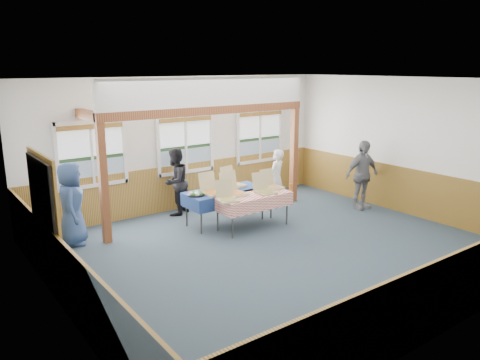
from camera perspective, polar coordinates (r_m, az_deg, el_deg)
name	(u,v)px	position (r m, az deg, el deg)	size (l,w,h in m)	color
floor	(277,249)	(9.13, 4.58, -8.42)	(8.00, 8.00, 0.00)	#283641
ceiling	(281,80)	(8.46, 5.00, 12.10)	(8.00, 8.00, 0.00)	white
wall_back	(185,143)	(11.47, -6.76, 4.44)	(8.00, 8.00, 0.00)	silver
wall_front	(462,216)	(6.52, 25.40, -3.99)	(8.00, 8.00, 0.00)	silver
wall_left	(55,205)	(6.81, -21.62, -2.89)	(8.00, 8.00, 0.00)	silver
wall_right	(409,147)	(11.63, 19.89, 3.84)	(8.00, 8.00, 0.00)	silver
wainscot_back	(186,185)	(11.67, -6.56, -0.67)	(7.98, 0.05, 1.10)	brown
wainscot_front	(451,292)	(6.90, 24.30, -12.29)	(7.98, 0.05, 1.10)	brown
wainscot_left	(64,276)	(7.17, -20.68, -10.94)	(0.05, 6.98, 1.10)	brown
wainscot_right	(404,190)	(11.82, 19.41, -1.18)	(0.05, 6.98, 1.10)	brown
cased_opening	(45,225)	(7.82, -22.71, -5.14)	(0.06, 1.30, 2.10)	#2E2E2E
window_left	(92,150)	(10.50, -17.64, 3.46)	(1.56, 0.10, 1.46)	white
window_mid	(185,140)	(11.43, -6.66, 4.81)	(1.56, 0.10, 1.46)	white
window_right	(260,133)	(12.70, 2.42, 5.79)	(1.56, 0.10, 1.46)	white
post_left	(104,184)	(9.46, -16.30, -0.49)	(0.15, 0.15, 2.40)	#602B15
post_right	(294,156)	(12.05, 6.58, 2.96)	(0.15, 0.15, 2.40)	#602B15
cross_beam	(211,110)	(10.34, -3.57, 8.47)	(5.15, 0.18, 0.18)	#602B15
table_left	(225,193)	(10.38, -1.82, -1.54)	(1.85, 0.87, 0.76)	#2E2E2E
table_right	(253,197)	(10.06, 1.61, -2.08)	(1.81, 1.38, 0.76)	#2E2E2E
pizza_box_a	(213,191)	(10.05, -3.37, -1.34)	(0.42, 0.51, 0.44)	tan
pizza_box_b	(233,183)	(10.67, -0.80, -0.43)	(0.49, 0.56, 0.44)	tan
pizza_box_c	(227,198)	(9.52, -1.55, -2.20)	(0.45, 0.52, 0.40)	tan
pizza_box_d	(235,192)	(9.97, -0.67, -1.43)	(0.46, 0.55, 0.47)	tan
pizza_box_e	(265,190)	(10.12, 3.02, -1.25)	(0.43, 0.51, 0.42)	tan
pizza_box_f	(272,185)	(10.52, 3.93, -0.67)	(0.39, 0.47, 0.41)	tan
veggie_tray	(196,194)	(9.97, -5.38, -1.72)	(0.37, 0.37, 0.09)	black
drink_glass	(291,187)	(10.36, 6.18, -0.88)	(0.07, 0.07, 0.15)	#A35C1B
woman_white	(276,179)	(11.53, 4.46, 0.15)	(0.53, 0.35, 1.47)	silver
woman_black	(175,182)	(11.05, -7.91, -0.21)	(0.77, 0.60, 1.59)	black
man_blue	(71,204)	(9.67, -19.87, -2.76)	(0.81, 0.52, 1.65)	#324B7D
person_grey	(362,175)	(11.78, 14.64, 0.61)	(1.00, 0.41, 1.70)	slate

